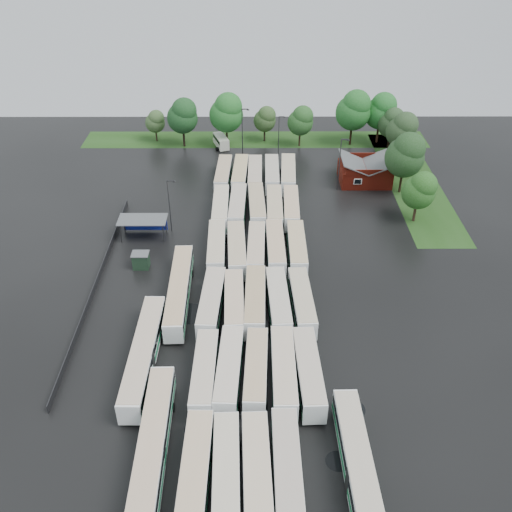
{
  "coord_description": "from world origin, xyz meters",
  "views": [
    {
      "loc": [
        1.79,
        -61.67,
        52.18
      ],
      "look_at": [
        2.0,
        12.0,
        2.5
      ],
      "focal_mm": 40.0,
      "sensor_mm": 36.0,
      "label": 1
    }
  ],
  "objects_px": {
    "artic_bus_west_a": "(153,444)",
    "artic_bus_east": "(359,472)",
    "minibus": "(221,141)",
    "brick_building": "(365,173)"
  },
  "relations": [
    {
      "from": "brick_building",
      "to": "artic_bus_west_a",
      "type": "xyz_separation_m",
      "value": [
        -32.99,
        -65.68,
        0.17
      ]
    },
    {
      "from": "artic_bus_east",
      "to": "minibus",
      "type": "bearing_deg",
      "value": 100.52
    },
    {
      "from": "artic_bus_west_a",
      "to": "artic_bus_east",
      "type": "bearing_deg",
      "value": -10.17
    },
    {
      "from": "artic_bus_west_a",
      "to": "artic_bus_east",
      "type": "distance_m",
      "value": 21.54
    },
    {
      "from": "artic_bus_west_a",
      "to": "minibus",
      "type": "height_order",
      "value": "artic_bus_west_a"
    },
    {
      "from": "brick_building",
      "to": "artic_bus_west_a",
      "type": "bearing_deg",
      "value": -116.67
    },
    {
      "from": "artic_bus_west_a",
      "to": "artic_bus_east",
      "type": "height_order",
      "value": "artic_bus_west_a"
    },
    {
      "from": "brick_building",
      "to": "artic_bus_west_a",
      "type": "height_order",
      "value": "brick_building"
    },
    {
      "from": "artic_bus_east",
      "to": "artic_bus_west_a",
      "type": "bearing_deg",
      "value": 169.63
    },
    {
      "from": "artic_bus_west_a",
      "to": "brick_building",
      "type": "bearing_deg",
      "value": 62.26
    }
  ]
}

